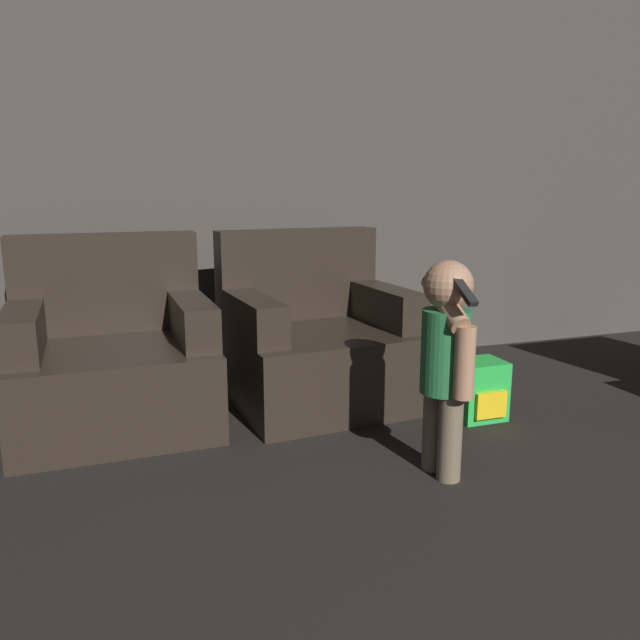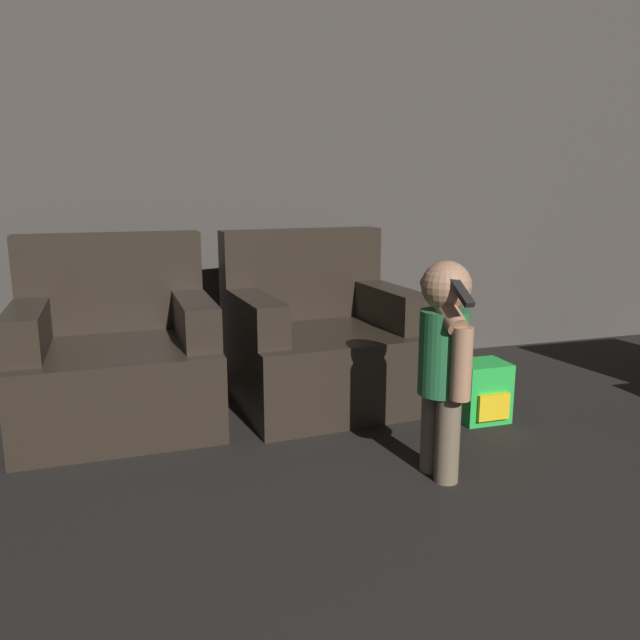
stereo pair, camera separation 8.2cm
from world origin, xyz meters
The scene contains 5 objects.
wall_back centered at (0.00, 4.50, 1.30)m, with size 8.40×0.05×2.60m.
armchair_left centered at (-0.90, 3.78, 0.31)m, with size 0.92×0.84×0.90m.
armchair_right centered at (0.13, 3.78, 0.31)m, with size 0.96×0.89×0.90m.
person_toddler centered at (0.31, 2.77, 0.51)m, with size 0.19×0.34×0.86m.
toy_backpack centered at (0.79, 3.26, 0.14)m, with size 0.23×0.22×0.29m.
Camera 2 is at (-0.83, 0.72, 1.13)m, focal length 35.00 mm.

